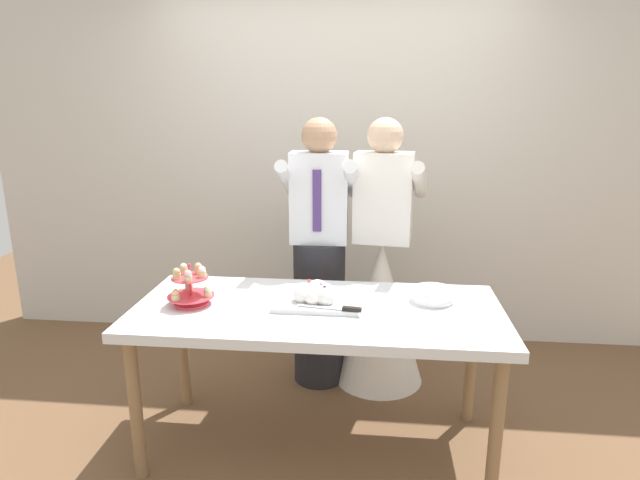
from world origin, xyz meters
The scene contains 8 objects.
ground_plane centered at (0.00, 0.00, 0.00)m, with size 8.00×8.00×0.00m, color brown.
rear_wall centered at (0.00, 1.45, 1.45)m, with size 5.20×0.10×2.90m, color beige.
dessert_table centered at (0.00, 0.00, 0.70)m, with size 1.80×0.80×0.78m.
cupcake_stand centered at (-0.62, -0.03, 0.86)m, with size 0.23×0.23×0.21m.
main_cake_tray centered at (-0.01, 0.04, 0.82)m, with size 0.43×0.31×0.12m.
plate_stack centered at (0.57, 0.14, 0.81)m, with size 0.22×0.22×0.07m.
person_groom centered at (-0.06, 0.70, 0.75)m, with size 0.47×0.49×1.66m.
person_bride centered at (0.32, 0.73, 0.58)m, with size 0.56×0.56×1.66m.
Camera 1 is at (0.26, -2.43, 1.76)m, focal length 30.03 mm.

